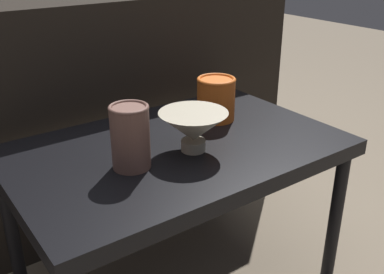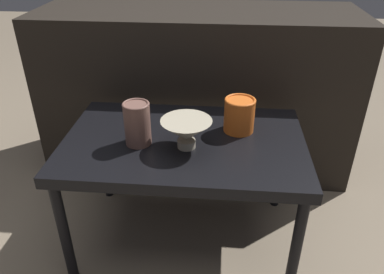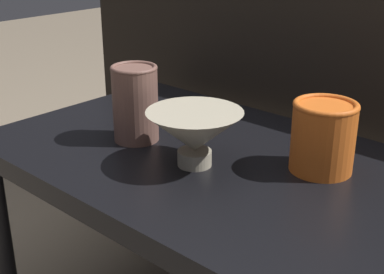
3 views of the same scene
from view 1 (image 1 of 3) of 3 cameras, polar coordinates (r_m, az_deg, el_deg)
The scene contains 5 objects.
table at distance 1.15m, azimuth -1.93°, elevation -2.95°, with size 0.83×0.53×0.46m.
couch_backdrop at distance 1.65m, azimuth -13.54°, elevation 3.86°, with size 1.44×0.50×0.77m.
bowl at distance 1.08m, azimuth 0.17°, elevation 1.23°, with size 0.17×0.17×0.10m.
vase_textured_left at distance 1.00m, azimuth -7.84°, elevation 0.11°, with size 0.09×0.09×0.15m.
vase_colorful_right at distance 1.27m, azimuth 3.07°, elevation 4.97°, with size 0.11×0.11×0.12m.
Camera 1 is at (-0.57, -0.85, 0.93)m, focal length 42.00 mm.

